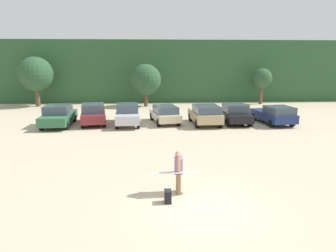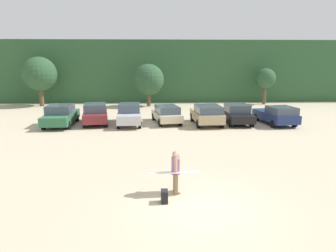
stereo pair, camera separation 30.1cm
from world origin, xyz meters
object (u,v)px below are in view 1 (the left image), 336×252
(backpack_dropped, at_px, (168,196))
(surfboard_white, at_px, (176,172))
(parked_car_maroon, at_px, (93,114))
(parked_car_tan, at_px, (205,114))
(parked_car_navy, at_px, (274,114))
(person_adult, at_px, (178,169))
(parked_car_champagne, at_px, (165,114))
(parked_car_forest_green, at_px, (58,115))
(parked_car_black, at_px, (235,114))
(parked_car_silver, at_px, (128,114))

(backpack_dropped, bearing_deg, surfboard_white, 65.34)
(backpack_dropped, bearing_deg, parked_car_maroon, 109.59)
(parked_car_tan, xyz_separation_m, parked_car_navy, (5.44, -0.09, -0.08))
(person_adult, height_order, surfboard_white, person_adult)
(parked_car_champagne, bearing_deg, surfboard_white, 168.15)
(parked_car_champagne, relative_size, surfboard_white, 2.00)
(parked_car_tan, bearing_deg, parked_car_maroon, 82.17)
(parked_car_forest_green, relative_size, surfboard_white, 2.16)
(parked_car_maroon, xyz_separation_m, backpack_dropped, (4.98, -14.00, -0.61))
(parked_car_tan, xyz_separation_m, backpack_dropped, (-3.70, -13.23, -0.61))
(parked_car_forest_green, distance_m, parked_car_tan, 11.22)
(parked_car_black, distance_m, backpack_dropped, 14.97)
(parked_car_tan, relative_size, person_adult, 2.58)
(parked_car_navy, bearing_deg, parked_car_silver, 80.20)
(parked_car_black, height_order, surfboard_white, parked_car_black)
(parked_car_tan, height_order, surfboard_white, parked_car_tan)
(parked_car_tan, distance_m, surfboard_white, 12.92)
(parked_car_tan, xyz_separation_m, surfboard_white, (-3.35, -12.48, -0.02))
(parked_car_forest_green, xyz_separation_m, parked_car_maroon, (2.54, 0.50, 0.03))
(parked_car_champagne, xyz_separation_m, person_adult, (-0.18, -13.28, 0.17))
(parked_car_forest_green, height_order, surfboard_white, parked_car_forest_green)
(parked_car_forest_green, xyz_separation_m, parked_car_navy, (16.66, -0.35, -0.04))
(parked_car_maroon, distance_m, parked_car_silver, 2.71)
(parked_car_champagne, bearing_deg, person_adult, 168.55)
(parked_car_forest_green, height_order, backpack_dropped, parked_car_forest_green)
(parked_car_silver, distance_m, person_adult, 13.12)
(parked_car_forest_green, bearing_deg, backpack_dropped, -152.92)
(parked_car_maroon, relative_size, parked_car_silver, 0.97)
(parked_car_black, bearing_deg, parked_car_champagne, 84.68)
(parked_car_silver, distance_m, parked_car_champagne, 2.95)
(person_adult, relative_size, backpack_dropped, 3.63)
(person_adult, distance_m, backpack_dropped, 1.14)
(parked_car_navy, bearing_deg, person_adult, 137.45)
(parked_car_silver, height_order, backpack_dropped, parked_car_silver)
(backpack_dropped, bearing_deg, parked_car_silver, 99.57)
(parked_car_silver, bearing_deg, person_adult, -171.15)
(surfboard_white, bearing_deg, person_adult, -162.26)
(parked_car_silver, xyz_separation_m, parked_car_navy, (11.44, -0.48, -0.08))
(person_adult, bearing_deg, parked_car_black, -108.66)
(surfboard_white, bearing_deg, parked_car_silver, -80.92)
(parked_car_black, height_order, person_adult, person_adult)
(parked_car_black, xyz_separation_m, parked_car_navy, (3.01, -0.50, -0.02))
(parked_car_tan, height_order, parked_car_black, parked_car_tan)
(parked_car_silver, xyz_separation_m, parked_car_tan, (6.00, -0.39, -0.00))
(parked_car_champagne, xyz_separation_m, parked_car_black, (5.51, -0.43, 0.03))
(parked_car_navy, height_order, person_adult, person_adult)
(parked_car_black, distance_m, parked_car_navy, 3.05)
(parked_car_forest_green, bearing_deg, surfboard_white, -150.34)
(parked_car_champagne, height_order, parked_car_tan, parked_car_tan)
(parked_car_forest_green, xyz_separation_m, surfboard_white, (7.86, -12.74, 0.02))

